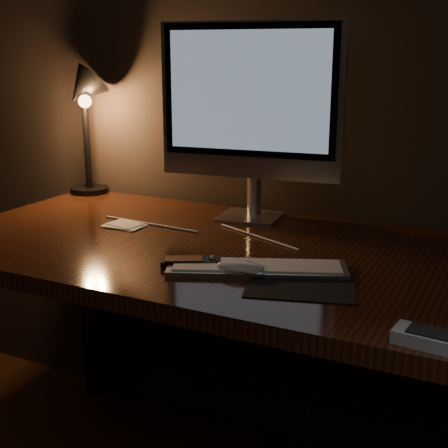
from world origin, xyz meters
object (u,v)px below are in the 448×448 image
at_px(desk_lamp, 84,108).
at_px(monitor, 250,105).
at_px(keyboard, 257,268).
at_px(media_remote, 191,262).
at_px(desk, 260,290).
at_px(mouse, 240,269).

bearing_deg(desk_lamp, monitor, 4.84).
height_order(keyboard, media_remote, media_remote).
relative_size(desk, monitor, 2.98).
xyz_separation_m(desk, media_remote, (-0.07, -0.23, 0.14)).
bearing_deg(monitor, media_remote, -89.65).
height_order(keyboard, desk_lamp, desk_lamp).
height_order(desk, media_remote, media_remote).
bearing_deg(desk, desk_lamp, 162.34).
height_order(monitor, desk_lamp, monitor).
bearing_deg(monitor, mouse, -74.80).
bearing_deg(keyboard, monitor, 93.44).
xyz_separation_m(desk, mouse, (0.05, -0.23, 0.14)).
bearing_deg(keyboard, desk, 87.67).
xyz_separation_m(mouse, desk_lamp, (-0.76, 0.46, 0.28)).
bearing_deg(media_remote, monitor, 69.69).
height_order(media_remote, desk_lamp, desk_lamp).
distance_m(monitor, desk_lamp, 0.59).
xyz_separation_m(mouse, media_remote, (-0.12, -0.00, -0.00)).
distance_m(desk, keyboard, 0.25).
relative_size(mouse, media_remote, 0.78).
height_order(monitor, keyboard, monitor).
xyz_separation_m(desk, desk_lamp, (-0.71, 0.23, 0.41)).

